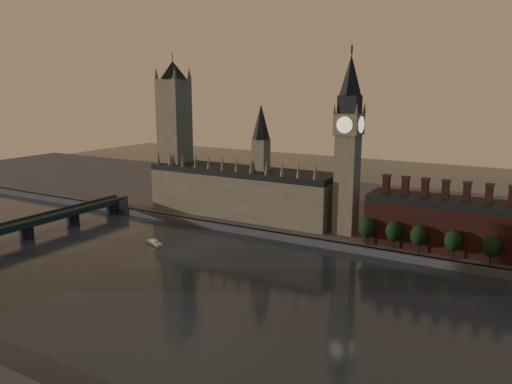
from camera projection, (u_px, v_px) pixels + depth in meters
ground at (229, 304)px, 207.28m from camera, size 900.00×900.00×0.00m
north_bank at (365, 210)px, 357.59m from camera, size 900.00×182.00×4.00m
palace_of_westminster at (242, 190)px, 331.71m from camera, size 130.00×30.30×74.00m
victoria_tower at (175, 130)px, 351.34m from camera, size 24.00×24.00×108.00m
big_ben at (348, 144)px, 283.77m from camera, size 15.00×15.00×107.00m
chimney_block at (475, 227)px, 257.46m from camera, size 110.00×25.00×37.00m
embankment_tree_0 at (367, 228)px, 271.26m from camera, size 8.60×8.60×14.88m
embankment_tree_1 at (394, 231)px, 264.50m from camera, size 8.60×8.60×14.88m
embankment_tree_2 at (419, 235)px, 257.41m from camera, size 8.60×8.60×14.88m
embankment_tree_3 at (453, 241)px, 248.69m from camera, size 8.60×8.60×14.88m
embankment_tree_4 at (491, 246)px, 239.78m from camera, size 8.60×8.60×14.88m
river_boat at (154, 243)px, 286.22m from camera, size 13.45×8.12×2.60m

